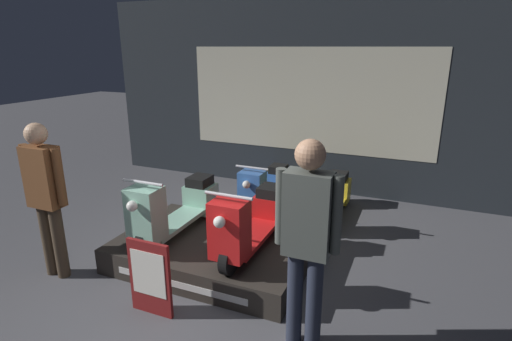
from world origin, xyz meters
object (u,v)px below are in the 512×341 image
object	(u,v)px
scooter_display_right	(252,221)
person_right_browsing	(307,234)
scooter_backrow_1	(330,197)
price_sign_board	(150,278)
scooter_display_left	(175,208)
person_left_browsing	(46,192)
scooter_backrow_0	(266,188)

from	to	relation	value
scooter_display_right	person_right_browsing	distance (m)	1.28
scooter_backrow_1	person_right_browsing	distance (m)	2.76
person_right_browsing	price_sign_board	distance (m)	1.57
scooter_display_left	person_left_browsing	bearing A→B (deg)	-138.26
scooter_backrow_1	person_right_browsing	xyz separation A→B (m)	(0.38, -2.65, 0.70)
scooter_display_right	scooter_backrow_1	distance (m)	1.86
scooter_backrow_0	price_sign_board	bearing A→B (deg)	-90.87
scooter_display_left	scooter_display_right	world-z (taller)	same
price_sign_board	scooter_display_left	bearing A→B (deg)	110.84
scooter_display_right	person_right_browsing	size ratio (longest dim) A/B	0.86
scooter_display_right	price_sign_board	bearing A→B (deg)	-119.31
person_left_browsing	price_sign_board	world-z (taller)	person_left_browsing
person_right_browsing	price_sign_board	bearing A→B (deg)	-173.89
scooter_display_right	person_left_browsing	xyz separation A→B (m)	(-1.94, -0.87, 0.36)
scooter_display_left	person_left_browsing	size ratio (longest dim) A/B	0.91
person_left_browsing	scooter_backrow_0	bearing A→B (deg)	61.95
scooter_backrow_0	person_left_browsing	xyz separation A→B (m)	(-1.41, -2.65, 0.65)
scooter_backrow_1	scooter_display_right	bearing A→B (deg)	-104.70
person_right_browsing	scooter_display_left	bearing A→B (deg)	154.25
scooter_display_left	scooter_backrow_1	bearing A→B (deg)	51.13
person_left_browsing	person_right_browsing	size ratio (longest dim) A/B	0.95
scooter_backrow_1	person_right_browsing	size ratio (longest dim) A/B	0.86
scooter_display_left	price_sign_board	distance (m)	1.12
person_right_browsing	scooter_display_right	bearing A→B (deg)	134.04
scooter_display_left	person_left_browsing	distance (m)	1.36
scooter_display_left	person_left_browsing	world-z (taller)	person_left_browsing
scooter_display_right	price_sign_board	distance (m)	1.20
scooter_backrow_0	scooter_display_right	bearing A→B (deg)	-73.30
scooter_display_left	scooter_display_right	xyz separation A→B (m)	(0.96, 0.00, 0.00)
scooter_display_left	person_right_browsing	world-z (taller)	person_right_browsing
scooter_display_right	person_left_browsing	world-z (taller)	person_left_browsing
person_left_browsing	price_sign_board	xyz separation A→B (m)	(1.37, -0.15, -0.59)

